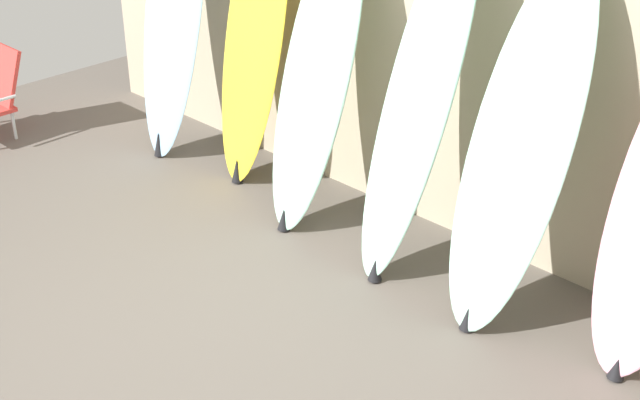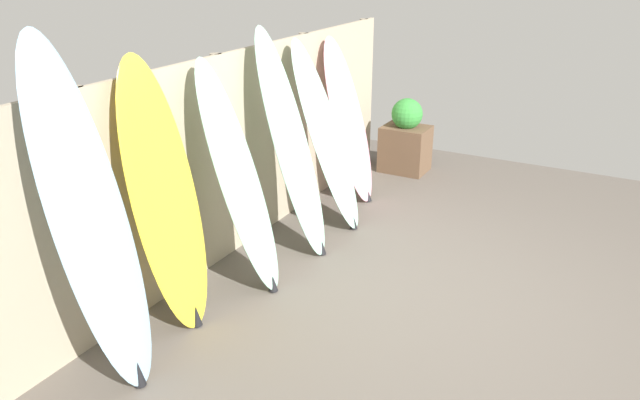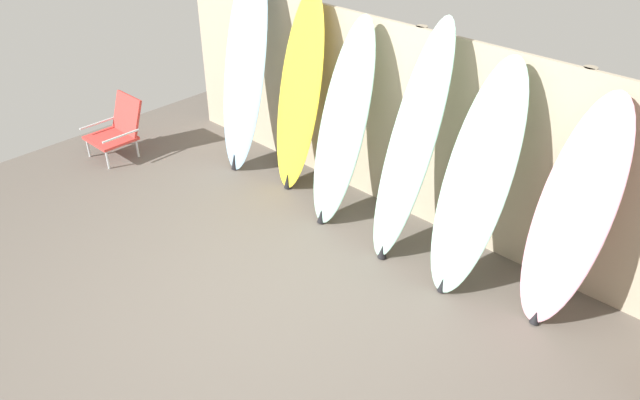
{
  "view_description": "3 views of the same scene",
  "coord_description": "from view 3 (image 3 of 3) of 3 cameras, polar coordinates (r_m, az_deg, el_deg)",
  "views": [
    {
      "loc": [
        3.01,
        -1.94,
        2.7
      ],
      "look_at": [
        0.46,
        0.67,
        0.76
      ],
      "focal_mm": 50.0,
      "sensor_mm": 36.0,
      "label": 1
    },
    {
      "loc": [
        -4.13,
        -1.19,
        2.64
      ],
      "look_at": [
        -0.29,
        0.91,
        0.83
      ],
      "focal_mm": 35.0,
      "sensor_mm": 36.0,
      "label": 2
    },
    {
      "loc": [
        2.94,
        -2.31,
        3.32
      ],
      "look_at": [
        0.12,
        0.67,
        0.76
      ],
      "focal_mm": 35.0,
      "sensor_mm": 36.0,
      "label": 3
    }
  ],
  "objects": [
    {
      "name": "fence_back",
      "position": [
        5.76,
        8.34,
        6.77
      ],
      "size": [
        6.08,
        0.11,
        1.8
      ],
      "color": "tan",
      "rests_on": "ground"
    },
    {
      "name": "ground",
      "position": [
        5.0,
        -6.4,
        -9.88
      ],
      "size": [
        7.68,
        7.68,
        0.0
      ],
      "primitive_type": "plane",
      "color": "#5B544C"
    },
    {
      "name": "surfboard_yellow_1",
      "position": [
        6.16,
        -1.93,
        9.58
      ],
      "size": [
        0.61,
        0.5,
        1.98
      ],
      "color": "yellow",
      "rests_on": "ground"
    },
    {
      "name": "surfboard_skyblue_0",
      "position": [
        6.56,
        -6.92,
        11.95
      ],
      "size": [
        0.59,
        0.58,
        2.23
      ],
      "color": "#8CB7D6",
      "rests_on": "ground"
    },
    {
      "name": "surfboard_pink_5",
      "position": [
        4.81,
        22.14,
        -1.23
      ],
      "size": [
        0.61,
        0.66,
        1.76
      ],
      "color": "pink",
      "rests_on": "ground"
    },
    {
      "name": "surfboard_seafoam_3",
      "position": [
        5.19,
        8.36,
        5.04
      ],
      "size": [
        0.51,
        0.76,
        2.01
      ],
      "color": "#9ED6BC",
      "rests_on": "ground"
    },
    {
      "name": "surfboard_seafoam_4",
      "position": [
        4.94,
        14.12,
        1.7
      ],
      "size": [
        0.56,
        0.75,
        1.83
      ],
      "color": "#9ED6BC",
      "rests_on": "ground"
    },
    {
      "name": "surfboard_seafoam_2",
      "position": [
        5.65,
        2.1,
        6.9
      ],
      "size": [
        0.53,
        0.7,
        1.87
      ],
      "color": "#9ED6BC",
      "rests_on": "ground"
    },
    {
      "name": "beach_chair",
      "position": [
        7.35,
        -17.97,
        6.33
      ],
      "size": [
        0.5,
        0.55,
        0.66
      ],
      "rotation": [
        0.0,
        0.0,
        0.15
      ],
      "color": "silver",
      "rests_on": "ground"
    }
  ]
}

